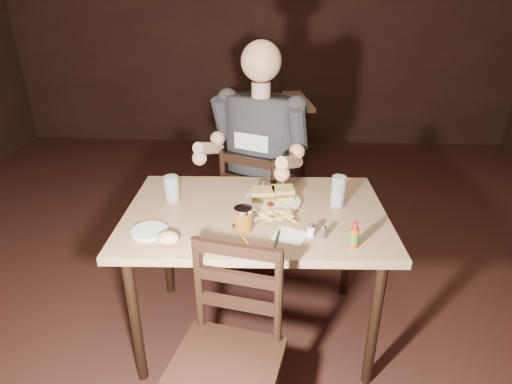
{
  "coord_description": "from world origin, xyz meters",
  "views": [
    {
      "loc": [
        0.16,
        -1.78,
        1.76
      ],
      "look_at": [
        0.07,
        0.15,
        0.85
      ],
      "focal_mm": 30.0,
      "sensor_mm": 36.0,
      "label": 1
    }
  ],
  "objects_px": {
    "dinner_plate": "(272,203)",
    "glass_right": "(338,191)",
    "syrup_dispenser": "(243,219)",
    "side_plate": "(149,232)",
    "chair_near": "(224,368)",
    "diner": "(258,135)",
    "glass_left": "(172,189)",
    "bg_chair_near": "(267,148)",
    "main_table": "(256,224)",
    "bg_chair_far": "(269,113)",
    "hot_sauce": "(355,235)",
    "bg_table": "(268,109)",
    "chair_far": "(261,212)"
  },
  "relations": [
    {
      "from": "bg_chair_near",
      "to": "bg_chair_far",
      "type": "bearing_deg",
      "value": 86.25
    },
    {
      "from": "bg_table",
      "to": "side_plate",
      "type": "distance_m",
      "value": 2.68
    },
    {
      "from": "bg_table",
      "to": "hot_sauce",
      "type": "bearing_deg",
      "value": -81.03
    },
    {
      "from": "chair_near",
      "to": "syrup_dispenser",
      "type": "distance_m",
      "value": 0.63
    },
    {
      "from": "dinner_plate",
      "to": "glass_right",
      "type": "bearing_deg",
      "value": -0.14
    },
    {
      "from": "bg_table",
      "to": "side_plate",
      "type": "height_order",
      "value": "side_plate"
    },
    {
      "from": "main_table",
      "to": "chair_far",
      "type": "bearing_deg",
      "value": 89.32
    },
    {
      "from": "diner",
      "to": "main_table",
      "type": "bearing_deg",
      "value": -64.67
    },
    {
      "from": "bg_table",
      "to": "chair_far",
      "type": "bearing_deg",
      "value": -90.04
    },
    {
      "from": "bg_table",
      "to": "glass_right",
      "type": "relative_size",
      "value": 5.63
    },
    {
      "from": "chair_near",
      "to": "side_plate",
      "type": "xyz_separation_m",
      "value": [
        -0.38,
        0.45,
        0.33
      ]
    },
    {
      "from": "glass_left",
      "to": "side_plate",
      "type": "xyz_separation_m",
      "value": [
        -0.03,
        -0.33,
        -0.06
      ]
    },
    {
      "from": "bg_chair_far",
      "to": "hot_sauce",
      "type": "relative_size",
      "value": 8.25
    },
    {
      "from": "syrup_dispenser",
      "to": "side_plate",
      "type": "xyz_separation_m",
      "value": [
        -0.42,
        -0.05,
        -0.05
      ]
    },
    {
      "from": "diner",
      "to": "side_plate",
      "type": "relative_size",
      "value": 6.58
    },
    {
      "from": "chair_far",
      "to": "side_plate",
      "type": "height_order",
      "value": "chair_far"
    },
    {
      "from": "bg_table",
      "to": "bg_chair_near",
      "type": "relative_size",
      "value": 1.01
    },
    {
      "from": "bg_chair_far",
      "to": "syrup_dispenser",
      "type": "relative_size",
      "value": 8.79
    },
    {
      "from": "main_table",
      "to": "chair_far",
      "type": "relative_size",
      "value": 1.46
    },
    {
      "from": "glass_right",
      "to": "side_plate",
      "type": "xyz_separation_m",
      "value": [
        -0.88,
        -0.32,
        -0.07
      ]
    },
    {
      "from": "bg_chair_near",
      "to": "glass_left",
      "type": "bearing_deg",
      "value": -107.96
    },
    {
      "from": "main_table",
      "to": "bg_chair_far",
      "type": "height_order",
      "value": "bg_chair_far"
    },
    {
      "from": "hot_sauce",
      "to": "side_plate",
      "type": "height_order",
      "value": "hot_sauce"
    },
    {
      "from": "main_table",
      "to": "bg_chair_far",
      "type": "xyz_separation_m",
      "value": [
        0.01,
        2.95,
        -0.21
      ]
    },
    {
      "from": "chair_near",
      "to": "dinner_plate",
      "type": "height_order",
      "value": "chair_near"
    },
    {
      "from": "dinner_plate",
      "to": "bg_table",
      "type": "bearing_deg",
      "value": 91.82
    },
    {
      "from": "bg_table",
      "to": "chair_far",
      "type": "height_order",
      "value": "chair_far"
    },
    {
      "from": "main_table",
      "to": "bg_chair_near",
      "type": "bearing_deg",
      "value": 89.75
    },
    {
      "from": "diner",
      "to": "glass_left",
      "type": "xyz_separation_m",
      "value": [
        -0.42,
        -0.45,
        -0.15
      ]
    },
    {
      "from": "main_table",
      "to": "syrup_dispenser",
      "type": "relative_size",
      "value": 11.82
    },
    {
      "from": "hot_sauce",
      "to": "main_table",
      "type": "bearing_deg",
      "value": 144.79
    },
    {
      "from": "bg_chair_far",
      "to": "hot_sauce",
      "type": "xyz_separation_m",
      "value": [
        0.43,
        -3.26,
        0.34
      ]
    },
    {
      "from": "chair_near",
      "to": "diner",
      "type": "bearing_deg",
      "value": 98.93
    },
    {
      "from": "dinner_plate",
      "to": "glass_right",
      "type": "distance_m",
      "value": 0.34
    },
    {
      "from": "chair_far",
      "to": "hot_sauce",
      "type": "relative_size",
      "value": 7.62
    },
    {
      "from": "dinner_plate",
      "to": "glass_left",
      "type": "distance_m",
      "value": 0.52
    },
    {
      "from": "main_table",
      "to": "diner",
      "type": "height_order",
      "value": "diner"
    },
    {
      "from": "chair_near",
      "to": "syrup_dispenser",
      "type": "height_order",
      "value": "chair_near"
    },
    {
      "from": "bg_chair_far",
      "to": "bg_chair_near",
      "type": "distance_m",
      "value": 1.1
    },
    {
      "from": "bg_chair_near",
      "to": "diner",
      "type": "relative_size",
      "value": 0.85
    },
    {
      "from": "bg_chair_far",
      "to": "side_plate",
      "type": "bearing_deg",
      "value": 96.84
    },
    {
      "from": "hot_sauce",
      "to": "syrup_dispenser",
      "type": "relative_size",
      "value": 1.07
    },
    {
      "from": "bg_chair_near",
      "to": "glass_left",
      "type": "height_order",
      "value": "glass_left"
    },
    {
      "from": "main_table",
      "to": "hot_sauce",
      "type": "distance_m",
      "value": 0.55
    },
    {
      "from": "dinner_plate",
      "to": "hot_sauce",
      "type": "distance_m",
      "value": 0.53
    },
    {
      "from": "bg_table",
      "to": "chair_near",
      "type": "xyz_separation_m",
      "value": [
        -0.09,
        -3.09,
        -0.23
      ]
    },
    {
      "from": "syrup_dispenser",
      "to": "side_plate",
      "type": "height_order",
      "value": "syrup_dispenser"
    },
    {
      "from": "chair_near",
      "to": "glass_right",
      "type": "height_order",
      "value": "glass_right"
    },
    {
      "from": "chair_far",
      "to": "chair_near",
      "type": "height_order",
      "value": "chair_far"
    },
    {
      "from": "main_table",
      "to": "glass_right",
      "type": "relative_size",
      "value": 8.17
    }
  ]
}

